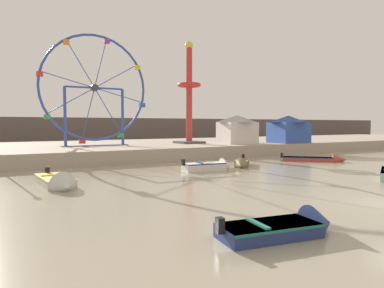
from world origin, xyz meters
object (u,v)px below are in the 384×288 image
(motorboat_white_red_stripe, at_px, (211,166))
(ferris_wheel_blue_frame, at_px, (95,90))
(motorboat_pale_grey, at_px, (59,182))
(motorboat_navy_blue, at_px, (289,227))
(motorboat_olive_wood, at_px, (242,163))
(carnival_booth_blue_tent, at_px, (288,129))
(motorboat_faded_red, at_px, (320,159))
(carnival_booth_white_ticket, at_px, (237,129))
(drop_tower_red_tower, at_px, (189,98))

(motorboat_white_red_stripe, height_order, ferris_wheel_blue_frame, ferris_wheel_blue_frame)
(motorboat_pale_grey, relative_size, ferris_wheel_blue_frame, 0.43)
(motorboat_white_red_stripe, bearing_deg, motorboat_navy_blue, -109.72)
(motorboat_olive_wood, relative_size, carnival_booth_blue_tent, 0.76)
(motorboat_faded_red, xyz_separation_m, motorboat_white_red_stripe, (-11.66, -0.10, 0.09))
(motorboat_pale_grey, height_order, motorboat_navy_blue, motorboat_pale_grey)
(motorboat_navy_blue, xyz_separation_m, ferris_wheel_blue_frame, (1.06, 27.36, 6.51))
(ferris_wheel_blue_frame, height_order, carnival_booth_blue_tent, ferris_wheel_blue_frame)
(motorboat_faded_red, relative_size, motorboat_white_red_stripe, 1.16)
(carnival_booth_white_ticket, bearing_deg, motorboat_white_red_stripe, -129.02)
(motorboat_pale_grey, distance_m, motorboat_faded_red, 22.54)
(motorboat_faded_red, xyz_separation_m, carnival_booth_white_ticket, (-1.55, 10.22, 2.63))
(motorboat_pale_grey, xyz_separation_m, drop_tower_red_tower, (16.35, 15.10, 6.12))
(ferris_wheel_blue_frame, xyz_separation_m, carnival_booth_white_ticket, (15.08, -3.37, -3.90))
(motorboat_navy_blue, height_order, ferris_wheel_blue_frame, ferris_wheel_blue_frame)
(motorboat_white_red_stripe, distance_m, drop_tower_red_tower, 15.62)
(ferris_wheel_blue_frame, height_order, drop_tower_red_tower, drop_tower_red_tower)
(motorboat_navy_blue, bearing_deg, motorboat_white_red_stripe, 74.75)
(motorboat_olive_wood, relative_size, motorboat_navy_blue, 0.82)
(motorboat_pale_grey, bearing_deg, carnival_booth_white_ticket, 115.67)
(motorboat_navy_blue, bearing_deg, motorboat_faded_red, 46.44)
(motorboat_faded_red, relative_size, carnival_booth_blue_tent, 1.09)
(ferris_wheel_blue_frame, bearing_deg, carnival_booth_blue_tent, -14.11)
(motorboat_pale_grey, relative_size, drop_tower_red_tower, 0.42)
(motorboat_faded_red, bearing_deg, carnival_booth_white_ticket, 141.87)
(motorboat_navy_blue, relative_size, drop_tower_red_tower, 0.35)
(motorboat_navy_blue, distance_m, carnival_booth_blue_tent, 31.36)
(motorboat_olive_wood, xyz_separation_m, ferris_wheel_blue_frame, (-8.19, 13.13, 6.47))
(motorboat_faded_red, height_order, motorboat_navy_blue, motorboat_navy_blue)
(motorboat_olive_wood, distance_m, motorboat_white_red_stripe, 3.28)
(motorboat_pale_grey, height_order, motorboat_olive_wood, motorboat_pale_grey)
(carnival_booth_blue_tent, bearing_deg, motorboat_olive_wood, -144.27)
(motorboat_navy_blue, relative_size, carnival_booth_white_ticket, 0.94)
(motorboat_pale_grey, relative_size, motorboat_white_red_stripe, 1.16)
(motorboat_pale_grey, xyz_separation_m, motorboat_white_red_stripe, (10.79, 1.82, 0.05))
(motorboat_olive_wood, bearing_deg, motorboat_navy_blue, 8.33)
(motorboat_pale_grey, xyz_separation_m, motorboat_faded_red, (22.45, 1.93, -0.04))
(motorboat_white_red_stripe, height_order, carnival_booth_blue_tent, carnival_booth_blue_tent)
(drop_tower_red_tower, bearing_deg, motorboat_navy_blue, -113.26)
(motorboat_navy_blue, distance_m, carnival_booth_white_ticket, 29.03)
(motorboat_pale_grey, distance_m, motorboat_olive_wood, 14.22)
(motorboat_olive_wood, relative_size, drop_tower_red_tower, 0.29)
(motorboat_navy_blue, bearing_deg, ferris_wheel_blue_frame, 96.31)
(motorboat_faded_red, bearing_deg, drop_tower_red_tower, 158.13)
(motorboat_pale_grey, height_order, motorboat_white_red_stripe, motorboat_pale_grey)
(motorboat_white_red_stripe, relative_size, carnival_booth_white_ticket, 0.96)
(motorboat_olive_wood, relative_size, motorboat_white_red_stripe, 0.81)
(carnival_booth_white_ticket, xyz_separation_m, carnival_booth_blue_tent, (6.00, -1.93, -0.00))
(motorboat_faded_red, relative_size, motorboat_navy_blue, 1.18)
(motorboat_white_red_stripe, xyz_separation_m, carnival_booth_blue_tent, (16.11, 8.40, 2.54))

